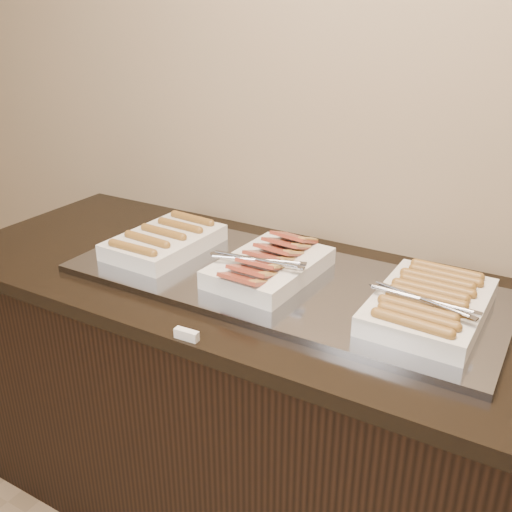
{
  "coord_description": "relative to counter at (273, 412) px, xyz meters",
  "views": [
    {
      "loc": [
        0.67,
        0.87,
        1.61
      ],
      "look_at": [
        -0.06,
        2.13,
        0.97
      ],
      "focal_mm": 40.0,
      "sensor_mm": 36.0,
      "label": 1
    }
  ],
  "objects": [
    {
      "name": "counter",
      "position": [
        0.0,
        0.0,
        0.0
      ],
      "size": [
        2.06,
        0.76,
        0.9
      ],
      "color": "black",
      "rests_on": "ground"
    },
    {
      "name": "warming_tray",
      "position": [
        0.02,
        0.0,
        0.46
      ],
      "size": [
        1.2,
        0.5,
        0.02
      ],
      "primitive_type": "cube",
      "color": "gray",
      "rests_on": "counter"
    },
    {
      "name": "dish_left",
      "position": [
        -0.39,
        -0.0,
        0.5
      ],
      "size": [
        0.24,
        0.35,
        0.07
      ],
      "rotation": [
        0.0,
        0.0,
        -0.04
      ],
      "color": "silver",
      "rests_on": "warming_tray"
    },
    {
      "name": "dish_center",
      "position": [
        -0.02,
        -0.0,
        0.5
      ],
      "size": [
        0.27,
        0.38,
        0.09
      ],
      "rotation": [
        0.0,
        0.0,
        -0.06
      ],
      "color": "silver",
      "rests_on": "warming_tray"
    },
    {
      "name": "dish_right",
      "position": [
        0.42,
        -0.0,
        0.5
      ],
      "size": [
        0.27,
        0.38,
        0.08
      ],
      "rotation": [
        0.0,
        0.0,
        -0.01
      ],
      "color": "silver",
      "rests_on": "warming_tray"
    },
    {
      "name": "label_holder",
      "position": [
        -0.04,
        -0.36,
        0.46
      ],
      "size": [
        0.06,
        0.02,
        0.02
      ],
      "primitive_type": "cube",
      "rotation": [
        0.0,
        0.0,
        0.05
      ],
      "color": "silver",
      "rests_on": "counter"
    }
  ]
}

